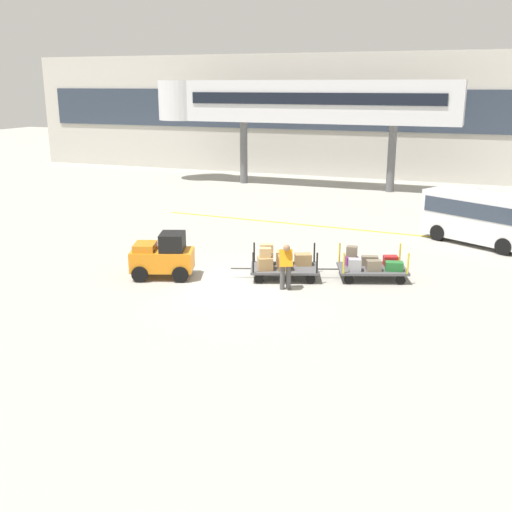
% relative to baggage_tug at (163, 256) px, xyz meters
% --- Properties ---
extents(ground_plane, '(120.00, 120.00, 0.00)m').
position_rel_baggage_tug_xyz_m(ground_plane, '(2.71, 0.25, -0.75)').
color(ground_plane, '#9E9B91').
extents(apron_lead_line, '(18.49, 1.10, 0.01)m').
position_rel_baggage_tug_xyz_m(apron_lead_line, '(4.24, 9.41, -0.75)').
color(apron_lead_line, yellow).
rests_on(apron_lead_line, ground_plane).
extents(terminal_building, '(55.23, 2.51, 8.56)m').
position_rel_baggage_tug_xyz_m(terminal_building, '(2.71, 26.23, 3.53)').
color(terminal_building, '#BCB7AD').
rests_on(terminal_building, ground_plane).
extents(jet_bridge, '(19.85, 3.00, 6.69)m').
position_rel_baggage_tug_xyz_m(jet_bridge, '(-1.94, 20.24, 4.59)').
color(jet_bridge, silver).
rests_on(jet_bridge, ground_plane).
extents(baggage_tug, '(2.35, 1.79, 1.58)m').
position_rel_baggage_tug_xyz_m(baggage_tug, '(0.00, 0.00, 0.00)').
color(baggage_tug, orange).
rests_on(baggage_tug, ground_plane).
extents(baggage_cart_lead, '(3.07, 2.08, 1.16)m').
position_rel_baggage_tug_xyz_m(baggage_cart_lead, '(3.79, 1.38, -0.20)').
color(baggage_cart_lead, '#4C4C4F').
rests_on(baggage_cart_lead, ground_plane).
extents(baggage_cart_middle, '(3.07, 2.08, 1.10)m').
position_rel_baggage_tug_xyz_m(baggage_cart_middle, '(6.73, 2.37, -0.27)').
color(baggage_cart_middle, '#4C4C4F').
rests_on(baggage_cart_middle, ground_plane).
extents(baggage_handler, '(0.54, 0.55, 1.56)m').
position_rel_baggage_tug_xyz_m(baggage_handler, '(4.34, 0.23, 0.11)').
color(baggage_handler, '#4C4C4C').
rests_on(baggage_handler, ground_plane).
extents(shuttle_van, '(5.11, 4.02, 2.10)m').
position_rel_baggage_tug_xyz_m(shuttle_van, '(10.18, 8.71, 0.48)').
color(shuttle_van, silver).
rests_on(shuttle_van, ground_plane).
extents(safety_cone_near, '(0.36, 0.36, 0.55)m').
position_rel_baggage_tug_xyz_m(safety_cone_near, '(-2.14, 3.81, -0.48)').
color(safety_cone_near, orange).
rests_on(safety_cone_near, ground_plane).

